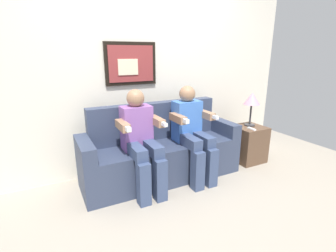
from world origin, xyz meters
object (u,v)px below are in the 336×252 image
couch (161,153)px  spare_remote_on_table (252,129)px  person_on_left (141,138)px  person_on_right (192,130)px  side_table_right (248,144)px  table_lamp (252,100)px

couch → spare_remote_on_table: couch is taller
person_on_left → couch: bearing=27.6°
person_on_right → side_table_right: bearing=3.6°
table_lamp → spare_remote_on_table: size_ratio=3.54×
couch → person_on_left: (-0.32, -0.17, 0.29)m
side_table_right → table_lamp: bearing=47.9°
person_on_left → person_on_right: (0.64, 0.00, 0.00)m
side_table_right → couch: bearing=175.3°
person_on_right → side_table_right: (0.98, 0.06, -0.36)m
person_on_left → spare_remote_on_table: person_on_left is taller
person_on_left → table_lamp: size_ratio=2.41×
person_on_left → spare_remote_on_table: (1.54, -0.05, -0.10)m
side_table_right → person_on_left: bearing=-177.8°
person_on_right → table_lamp: bearing=5.7°
person_on_left → person_on_right: bearing=0.0°
couch → person_on_left: bearing=-152.4°
side_table_right → person_on_right: bearing=-176.4°
table_lamp → spare_remote_on_table: bearing=-127.0°
couch → side_table_right: bearing=-4.7°
person_on_right → table_lamp: size_ratio=2.41×
couch → person_on_right: 0.47m
person_on_left → person_on_right: 0.64m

